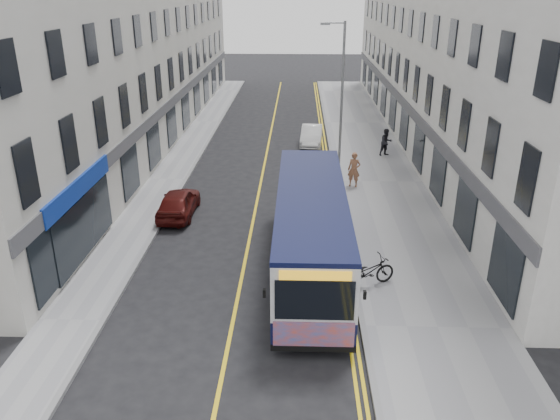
# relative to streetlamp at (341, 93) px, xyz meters

# --- Properties ---
(ground) EXTENTS (140.00, 140.00, 0.00)m
(ground) POSITION_rel_streetlamp_xyz_m (-4.17, -14.00, -4.38)
(ground) COLOR black
(ground) RESTS_ON ground
(pavement_east) EXTENTS (4.50, 64.00, 0.12)m
(pavement_east) POSITION_rel_streetlamp_xyz_m (2.08, -2.00, -4.32)
(pavement_east) COLOR gray
(pavement_east) RESTS_ON ground
(pavement_west) EXTENTS (2.00, 64.00, 0.12)m
(pavement_west) POSITION_rel_streetlamp_xyz_m (-9.17, -2.00, -4.32)
(pavement_west) COLOR gray
(pavement_west) RESTS_ON ground
(kerb_east) EXTENTS (0.18, 64.00, 0.13)m
(kerb_east) POSITION_rel_streetlamp_xyz_m (-0.17, -2.00, -4.32)
(kerb_east) COLOR slate
(kerb_east) RESTS_ON ground
(kerb_west) EXTENTS (0.18, 64.00, 0.13)m
(kerb_west) POSITION_rel_streetlamp_xyz_m (-8.17, -2.00, -4.32)
(kerb_west) COLOR slate
(kerb_west) RESTS_ON ground
(road_centre_line) EXTENTS (0.12, 64.00, 0.01)m
(road_centre_line) POSITION_rel_streetlamp_xyz_m (-4.17, -2.00, -4.38)
(road_centre_line) COLOR yellow
(road_centre_line) RESTS_ON ground
(road_dbl_yellow_inner) EXTENTS (0.10, 64.00, 0.01)m
(road_dbl_yellow_inner) POSITION_rel_streetlamp_xyz_m (-0.62, -2.00, -4.38)
(road_dbl_yellow_inner) COLOR yellow
(road_dbl_yellow_inner) RESTS_ON ground
(road_dbl_yellow_outer) EXTENTS (0.10, 64.00, 0.01)m
(road_dbl_yellow_outer) POSITION_rel_streetlamp_xyz_m (-0.42, -2.00, -4.38)
(road_dbl_yellow_outer) COLOR yellow
(road_dbl_yellow_outer) RESTS_ON ground
(terrace_east) EXTENTS (6.00, 46.00, 13.00)m
(terrace_east) POSITION_rel_streetlamp_xyz_m (7.33, 7.00, 2.12)
(terrace_east) COLOR silver
(terrace_east) RESTS_ON ground
(terrace_west) EXTENTS (6.00, 46.00, 13.00)m
(terrace_west) POSITION_rel_streetlamp_xyz_m (-13.17, 7.00, 2.12)
(terrace_west) COLOR beige
(terrace_west) RESTS_ON ground
(streetlamp) EXTENTS (1.32, 0.18, 8.00)m
(streetlamp) POSITION_rel_streetlamp_xyz_m (0.00, 0.00, 0.00)
(streetlamp) COLOR gray
(streetlamp) RESTS_ON ground
(city_bus) EXTENTS (2.44, 10.45, 3.04)m
(city_bus) POSITION_rel_streetlamp_xyz_m (-1.72, -11.56, -2.72)
(city_bus) COLOR black
(city_bus) RESTS_ON ground
(bicycle) EXTENTS (2.10, 1.44, 1.05)m
(bicycle) POSITION_rel_streetlamp_xyz_m (0.23, -12.82, -3.74)
(bicycle) COLOR black
(bicycle) RESTS_ON pavement_east
(pedestrian_near) EXTENTS (0.74, 0.59, 1.77)m
(pedestrian_near) POSITION_rel_streetlamp_xyz_m (0.64, -2.80, -3.38)
(pedestrian_near) COLOR brown
(pedestrian_near) RESTS_ON pavement_east
(pedestrian_far) EXTENTS (0.99, 0.91, 1.63)m
(pedestrian_far) POSITION_rel_streetlamp_xyz_m (3.07, 2.74, -3.45)
(pedestrian_far) COLOR black
(pedestrian_far) RESTS_ON pavement_east
(car_white) EXTENTS (1.54, 3.79, 1.22)m
(car_white) POSITION_rel_streetlamp_xyz_m (-1.36, 5.45, -3.77)
(car_white) COLOR silver
(car_white) RESTS_ON ground
(car_maroon) EXTENTS (1.53, 3.70, 1.26)m
(car_maroon) POSITION_rel_streetlamp_xyz_m (-7.57, -6.63, -3.75)
(car_maroon) COLOR #440D0B
(car_maroon) RESTS_ON ground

